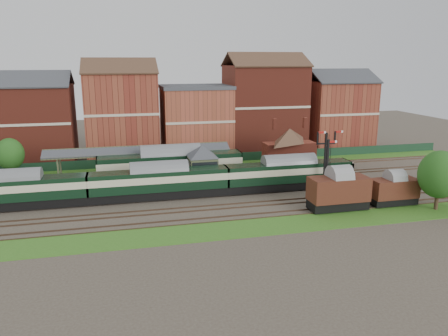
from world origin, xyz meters
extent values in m
plane|color=#473D33|center=(0.00, 0.00, 0.00)|extent=(160.00, 160.00, 0.00)
cube|color=#2D6619|center=(0.00, 16.00, 0.03)|extent=(90.00, 4.50, 0.06)
cube|color=#2D6619|center=(0.00, -12.00, 0.03)|extent=(90.00, 5.00, 0.06)
cube|color=#193823|center=(0.00, 18.00, 0.75)|extent=(90.00, 0.12, 1.50)
cube|color=#2D2D2D|center=(-5.00, 9.75, 0.50)|extent=(55.00, 3.40, 1.00)
cube|color=#5F7654|center=(-3.00, 3.25, 1.20)|extent=(3.40, 3.20, 2.40)
cube|color=#424B2F|center=(-3.00, 3.25, 3.40)|extent=(3.60, 3.40, 2.00)
pyramid|color=#383A3F|center=(-3.00, 3.25, 5.20)|extent=(5.40, 5.40, 1.60)
cube|color=maroon|center=(5.00, 3.25, 1.10)|extent=(3.00, 2.40, 2.20)
cube|color=#4C3323|center=(5.00, 2.60, 2.55)|extent=(3.20, 1.34, 0.79)
cube|color=#4C3323|center=(5.00, 3.90, 2.55)|extent=(3.20, 1.34, 0.79)
cube|color=maroon|center=(12.00, 9.75, 2.75)|extent=(8.00, 3.00, 3.50)
pyramid|color=#4C3323|center=(12.00, 9.75, 5.60)|extent=(8.10, 8.10, 2.20)
cube|color=maroon|center=(9.50, 9.75, 6.10)|extent=(0.60, 0.60, 1.60)
cube|color=maroon|center=(14.50, 9.75, 6.10)|extent=(0.60, 0.60, 1.60)
cube|color=#424B2F|center=(-22.00, 8.45, 2.70)|extent=(0.22, 0.22, 3.40)
cube|color=#424B2F|center=(0.00, 11.05, 2.70)|extent=(0.22, 0.22, 3.40)
cube|color=#383A3F|center=(-11.00, 8.80, 4.60)|extent=(26.00, 1.99, 0.90)
cube|color=#383A3F|center=(-11.00, 10.70, 4.60)|extent=(26.00, 1.99, 0.90)
cube|color=#424B2F|center=(-11.00, 9.75, 4.98)|extent=(26.00, 0.20, 0.20)
cube|color=black|center=(12.00, -2.50, 4.00)|extent=(0.25, 0.25, 8.00)
cube|color=black|center=(12.00, -2.50, 6.60)|extent=(2.60, 0.18, 0.18)
cube|color=#B2140F|center=(11.35, -2.50, 8.05)|extent=(1.10, 0.08, 0.25)
cube|color=#B2140F|center=(13.75, -2.50, 8.05)|extent=(1.10, 0.08, 0.25)
cube|color=black|center=(10.00, -7.00, 4.00)|extent=(0.25, 0.25, 8.00)
cube|color=#B2140F|center=(10.55, -7.00, 7.70)|extent=(1.10, 0.08, 0.25)
cube|color=maroon|center=(-28.00, 25.00, 6.50)|extent=(14.00, 10.00, 13.00)
cube|color=maroon|center=(-13.00, 25.00, 7.50)|extent=(12.00, 10.00, 15.00)
cube|color=#9E4833|center=(0.00, 25.00, 6.00)|extent=(12.00, 10.00, 12.00)
cube|color=maroon|center=(13.00, 25.00, 8.00)|extent=(14.00, 10.00, 16.00)
cube|color=maroon|center=(28.00, 25.00, 6.50)|extent=(12.00, 10.00, 13.00)
cube|color=black|center=(-26.21, 0.00, 0.68)|extent=(17.13, 2.40, 1.05)
cube|color=black|center=(-26.21, 0.00, 2.44)|extent=(17.13, 2.67, 2.47)
cube|color=beige|center=(-26.21, 0.00, 2.74)|extent=(17.15, 2.71, 0.86)
cube|color=slate|center=(-26.21, 0.00, 3.82)|extent=(17.13, 2.67, 0.57)
cube|color=black|center=(-9.08, 0.00, 0.68)|extent=(17.13, 2.40, 1.05)
cube|color=black|center=(-9.08, 0.00, 2.44)|extent=(17.13, 2.67, 2.47)
cube|color=beige|center=(-9.08, 0.00, 2.74)|extent=(17.15, 2.71, 0.86)
cube|color=slate|center=(-9.08, 0.00, 3.82)|extent=(17.13, 2.67, 0.57)
cube|color=black|center=(8.05, 0.00, 0.68)|extent=(17.13, 2.40, 1.05)
cube|color=black|center=(8.05, 0.00, 2.44)|extent=(17.13, 2.67, 2.47)
cube|color=beige|center=(8.05, 0.00, 2.74)|extent=(17.15, 2.71, 0.86)
cube|color=slate|center=(8.05, 0.00, 3.82)|extent=(17.13, 2.67, 0.57)
cube|color=black|center=(-6.89, 6.50, 0.77)|extent=(19.90, 2.79, 1.22)
cube|color=black|center=(-6.89, 6.50, 2.81)|extent=(19.90, 3.09, 2.87)
cube|color=beige|center=(-6.89, 6.50, 3.16)|extent=(19.92, 3.13, 0.99)
cube|color=slate|center=(-6.89, 6.50, 4.42)|extent=(19.90, 3.09, 0.66)
cube|color=black|center=(10.60, -9.00, 0.67)|extent=(6.81, 2.51, 1.02)
cube|color=#471914|center=(10.60, -9.00, 2.54)|extent=(6.81, 2.95, 2.73)
cube|color=gray|center=(10.60, -9.00, 4.04)|extent=(6.81, 2.95, 0.50)
cube|color=black|center=(17.87, -9.00, 0.58)|extent=(5.58, 2.06, 0.84)
cube|color=#471914|center=(17.87, -9.00, 2.11)|extent=(5.58, 2.42, 2.23)
cube|color=gray|center=(17.87, -9.00, 3.34)|extent=(5.58, 2.42, 0.41)
cylinder|color=#382619|center=(21.76, -11.67, 1.64)|extent=(0.44, 0.44, 3.27)
ellipsoid|color=#1E4714|center=(21.76, -11.67, 4.25)|extent=(4.81, 4.81, 5.53)
cylinder|color=#382619|center=(-29.42, 15.47, 1.38)|extent=(0.44, 0.44, 2.76)
ellipsoid|color=#1E4714|center=(-29.42, 15.47, 3.59)|extent=(4.05, 4.05, 4.65)
camera|label=1|loc=(-13.57, -52.70, 16.97)|focal=35.00mm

